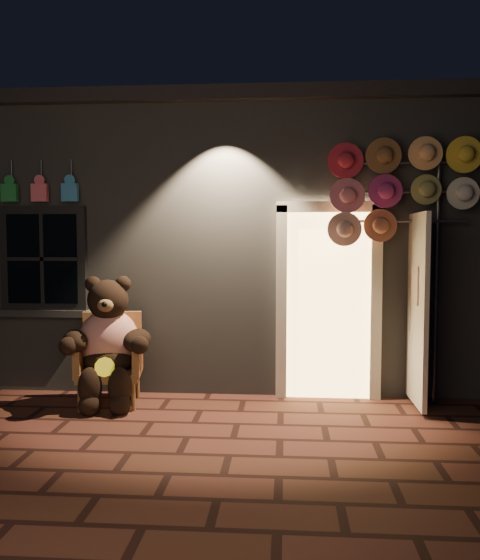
# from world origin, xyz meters

# --- Properties ---
(ground) EXTENTS (60.00, 60.00, 0.00)m
(ground) POSITION_xyz_m (0.00, 0.00, 0.00)
(ground) COLOR #50261E
(ground) RESTS_ON ground
(shop_building) EXTENTS (7.30, 5.95, 3.51)m
(shop_building) POSITION_xyz_m (0.00, 3.99, 1.74)
(shop_building) COLOR slate
(shop_building) RESTS_ON ground
(wicker_armchair) EXTENTS (0.75, 0.70, 0.97)m
(wicker_armchair) POSITION_xyz_m (-1.01, 1.05, 0.49)
(wicker_armchair) COLOR olive
(wicker_armchair) RESTS_ON ground
(teddy_bear) EXTENTS (1.00, 0.85, 1.40)m
(teddy_bear) POSITION_xyz_m (-1.00, 0.93, 0.68)
(teddy_bear) COLOR red
(teddy_bear) RESTS_ON ground
(hat_rack) EXTENTS (1.60, 0.22, 2.82)m
(hat_rack) POSITION_xyz_m (2.06, 1.28, 2.32)
(hat_rack) COLOR #59595E
(hat_rack) RESTS_ON ground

